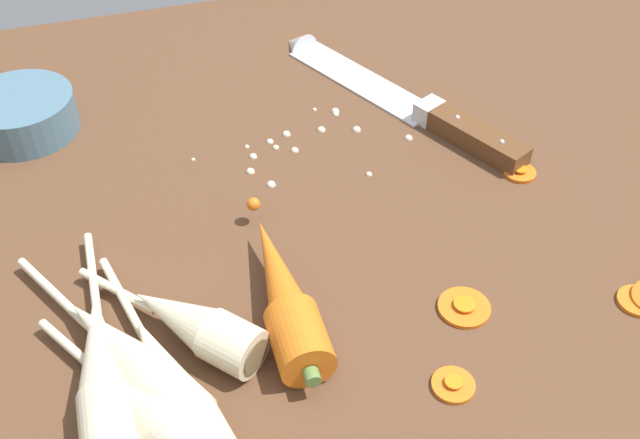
# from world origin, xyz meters

# --- Properties ---
(ground_plane) EXTENTS (1.20, 0.90, 0.04)m
(ground_plane) POSITION_xyz_m (0.00, 0.00, -0.02)
(ground_plane) COLOR brown
(chefs_knife) EXTENTS (0.18, 0.33, 0.04)m
(chefs_knife) POSITION_xyz_m (0.14, 0.16, 0.01)
(chefs_knife) COLOR silver
(chefs_knife) RESTS_ON ground_plane
(whole_carrot) EXTENTS (0.04, 0.20, 0.04)m
(whole_carrot) POSITION_xyz_m (-0.05, -0.10, 0.02)
(whole_carrot) COLOR orange
(whole_carrot) RESTS_ON ground_plane
(parsnip_front) EXTENTS (0.13, 0.21, 0.04)m
(parsnip_front) POSITION_xyz_m (-0.18, -0.13, 0.02)
(parsnip_front) COLOR beige
(parsnip_front) RESTS_ON ground_plane
(parsnip_mid_left) EXTENTS (0.04, 0.23, 0.04)m
(parsnip_mid_left) POSITION_xyz_m (-0.20, -0.13, 0.02)
(parsnip_mid_left) COLOR beige
(parsnip_mid_left) RESTS_ON ground_plane
(parsnip_mid_right) EXTENTS (0.08, 0.23, 0.04)m
(parsnip_mid_right) POSITION_xyz_m (-0.15, -0.16, 0.02)
(parsnip_mid_right) COLOR beige
(parsnip_mid_right) RESTS_ON ground_plane
(parsnip_back) EXTENTS (0.12, 0.17, 0.04)m
(parsnip_back) POSITION_xyz_m (-0.17, -0.17, 0.02)
(parsnip_back) COLOR beige
(parsnip_back) RESTS_ON ground_plane
(parsnip_outer) EXTENTS (0.13, 0.15, 0.04)m
(parsnip_outer) POSITION_xyz_m (-0.13, -0.11, 0.02)
(parsnip_outer) COLOR beige
(parsnip_outer) RESTS_ON ground_plane
(carrot_slice_stray_near) EXTENTS (0.04, 0.04, 0.01)m
(carrot_slice_stray_near) POSITION_xyz_m (0.08, -0.14, 0.00)
(carrot_slice_stray_near) COLOR orange
(carrot_slice_stray_near) RESTS_ON ground_plane
(carrot_slice_stray_mid) EXTENTS (0.03, 0.03, 0.01)m
(carrot_slice_stray_mid) POSITION_xyz_m (0.04, -0.20, 0.00)
(carrot_slice_stray_mid) COLOR orange
(carrot_slice_stray_mid) RESTS_ON ground_plane
(carrot_slice_stray_far) EXTENTS (0.03, 0.03, 0.01)m
(carrot_slice_stray_far) POSITION_xyz_m (0.21, -0.00, 0.00)
(carrot_slice_stray_far) COLOR orange
(carrot_slice_stray_far) RESTS_ON ground_plane
(prep_bowl) EXTENTS (0.11, 0.11, 0.04)m
(prep_bowl) POSITION_xyz_m (-0.25, 0.22, 0.02)
(prep_bowl) COLOR slate
(prep_bowl) RESTS_ON ground_plane
(mince_crumbs) EXTENTS (0.22, 0.13, 0.01)m
(mince_crumbs) POSITION_xyz_m (0.03, 0.11, 0.00)
(mince_crumbs) COLOR beige
(mince_crumbs) RESTS_ON ground_plane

